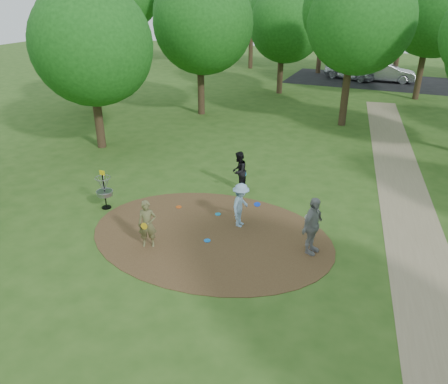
% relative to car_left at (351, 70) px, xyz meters
% --- Properties ---
extents(ground, '(100.00, 100.00, 0.00)m').
position_rel_car_left_xyz_m(ground, '(-0.33, -29.95, -0.80)').
color(ground, '#2D5119').
rests_on(ground, ground).
extents(dirt_clearing, '(8.40, 8.40, 0.02)m').
position_rel_car_left_xyz_m(dirt_clearing, '(-0.33, -29.95, -0.79)').
color(dirt_clearing, '#47301C').
rests_on(dirt_clearing, ground).
extents(footpath, '(7.55, 39.89, 0.01)m').
position_rel_car_left_xyz_m(footpath, '(6.17, -27.95, -0.80)').
color(footpath, '#8C7A5B').
rests_on(footpath, ground).
extents(parking_lot, '(14.00, 8.00, 0.01)m').
position_rel_car_left_xyz_m(parking_lot, '(1.67, 0.05, -0.80)').
color(parking_lot, black).
rests_on(parking_lot, ground).
extents(player_observer_with_disc, '(0.70, 0.60, 1.62)m').
position_rel_car_left_xyz_m(player_observer_with_disc, '(-1.89, -31.35, 0.01)').
color(player_observer_with_disc, brown).
rests_on(player_observer_with_disc, ground).
extents(player_throwing_with_disc, '(1.02, 1.04, 1.61)m').
position_rel_car_left_xyz_m(player_throwing_with_disc, '(0.38, -28.95, 0.00)').
color(player_throwing_with_disc, '#88ACCB').
rests_on(player_throwing_with_disc, ground).
extents(player_walking_with_disc, '(0.64, 0.82, 1.66)m').
position_rel_car_left_xyz_m(player_walking_with_disc, '(-0.77, -26.14, 0.03)').
color(player_walking_with_disc, black).
rests_on(player_walking_with_disc, ground).
extents(player_waiting_with_disc, '(0.77, 1.21, 1.92)m').
position_rel_car_left_xyz_m(player_waiting_with_disc, '(3.03, -29.69, 0.16)').
color(player_waiting_with_disc, gray).
rests_on(player_waiting_with_disc, ground).
extents(disc_ground_cyan, '(0.22, 0.22, 0.02)m').
position_rel_car_left_xyz_m(disc_ground_cyan, '(-0.67, -28.52, -0.77)').
color(disc_ground_cyan, '#1788B9').
rests_on(disc_ground_cyan, dirt_clearing).
extents(disc_ground_blue, '(0.22, 0.22, 0.02)m').
position_rel_car_left_xyz_m(disc_ground_blue, '(-0.26, -30.36, -0.77)').
color(disc_ground_blue, blue).
rests_on(disc_ground_blue, dirt_clearing).
extents(disc_ground_red, '(0.22, 0.22, 0.02)m').
position_rel_car_left_xyz_m(disc_ground_red, '(-2.29, -28.57, -0.77)').
color(disc_ground_red, '#CC4B14').
rests_on(disc_ground_red, dirt_clearing).
extents(car_left, '(5.08, 3.50, 1.61)m').
position_rel_car_left_xyz_m(car_left, '(0.00, 0.00, 0.00)').
color(car_left, '#B5B8BD').
rests_on(car_left, ground).
extents(car_right, '(4.85, 1.98, 1.57)m').
position_rel_car_left_xyz_m(car_right, '(3.12, 0.03, -0.02)').
color(car_right, '#9C9CA3').
rests_on(car_right, ground).
extents(disc_golf_basket, '(0.63, 0.63, 1.54)m').
position_rel_car_left_xyz_m(disc_golf_basket, '(-4.83, -29.65, 0.07)').
color(disc_golf_basket, black).
rests_on(disc_golf_basket, ground).
extents(tree_ring, '(37.59, 46.10, 9.61)m').
position_rel_car_left_xyz_m(tree_ring, '(1.24, -20.30, 4.49)').
color(tree_ring, '#332316').
rests_on(tree_ring, ground).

